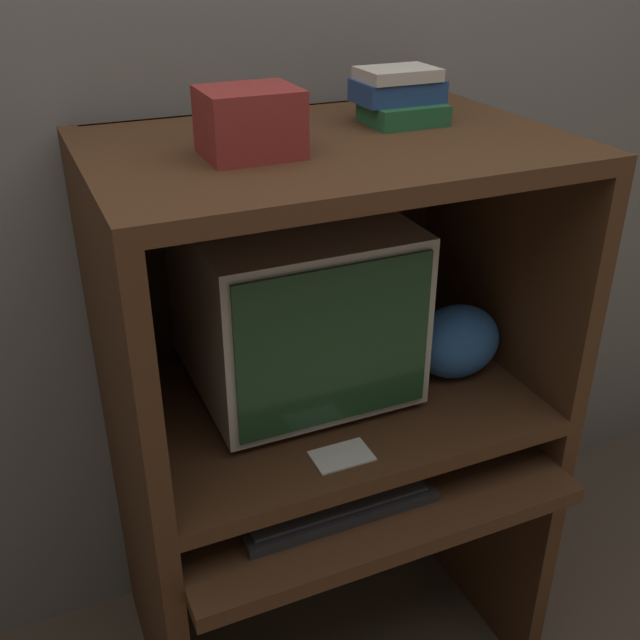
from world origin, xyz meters
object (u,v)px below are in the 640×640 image
mouse (436,461)px  snack_bag (456,341)px  keyboard (332,498)px  storage_box (250,122)px  book_stack (400,96)px  crt_monitor (293,302)px

mouse → snack_bag: bearing=49.4°
keyboard → storage_box: bearing=115.5°
keyboard → mouse: same height
book_stack → keyboard: bearing=-133.9°
mouse → book_stack: 0.77m
snack_bag → book_stack: 0.55m
mouse → book_stack: (0.02, 0.27, 0.72)m
book_stack → storage_box: 0.38m
snack_bag → storage_box: storage_box is taller
crt_monitor → mouse: (0.22, -0.26, -0.31)m
book_stack → storage_box: size_ratio=1.04×
book_stack → storage_box: bearing=-162.3°
mouse → keyboard: bearing=-176.3°
book_stack → storage_box: (-0.36, -0.11, 0.00)m
keyboard → storage_box: (-0.08, 0.17, 0.73)m
mouse → storage_box: (-0.34, 0.16, 0.73)m
crt_monitor → keyboard: 0.42m
crt_monitor → keyboard: size_ratio=1.11×
keyboard → mouse: 0.26m
crt_monitor → book_stack: bearing=2.1°
snack_bag → storage_box: 0.71m
storage_box → keyboard: bearing=-64.5°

